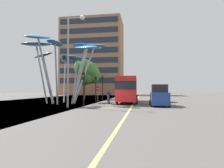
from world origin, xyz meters
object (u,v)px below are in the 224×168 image
leaf_sculpture (65,53)px  traffic_light_kerb_far (96,84)px  no_entry_sign (98,91)px  traffic_light_kerb_near (83,82)px  red_bus (128,88)px  car_parked_far (157,94)px  street_lamp (71,50)px  pedestrian (109,97)px  car_parked_mid (160,95)px  traffic_light_island_mid (102,83)px  car_parked_near (159,96)px

leaf_sculpture → traffic_light_kerb_far: 5.72m
leaf_sculpture → no_entry_sign: (3.38, 4.01, -5.04)m
traffic_light_kerb_near → traffic_light_kerb_far: traffic_light_kerb_near is taller
red_bus → car_parked_far: bearing=62.3°
no_entry_sign → street_lamp: bearing=-92.4°
red_bus → pedestrian: 4.09m
pedestrian → leaf_sculpture: bearing=176.2°
car_parked_mid → no_entry_sign: size_ratio=1.90×
traffic_light_kerb_far → traffic_light_island_mid: bearing=83.1°
street_lamp → pedestrian: 7.66m
traffic_light_kerb_far → car_parked_mid: (8.72, 2.44, -1.52)m
red_bus → pedestrian: (-2.09, -3.35, -1.07)m
pedestrian → car_parked_mid: bearing=37.6°
traffic_light_kerb_near → pedestrian: (2.30, 2.83, -1.77)m
red_bus → traffic_light_island_mid: (-3.98, 2.02, 0.82)m
traffic_light_island_mid → car_parked_mid: 8.56m
red_bus → car_parked_far: red_bus is taller
red_bus → street_lamp: size_ratio=1.16×
car_parked_far → traffic_light_kerb_near: bearing=-121.1°
traffic_light_kerb_far → car_parked_near: 9.39m
street_lamp → pedestrian: size_ratio=5.23×
pedestrian → red_bus: bearing=58.1°
leaf_sculpture → traffic_light_island_mid: size_ratio=3.08×
street_lamp → no_entry_sign: street_lamp is taller
traffic_light_island_mid → car_parked_mid: (8.37, -0.38, -1.71)m
leaf_sculpture → traffic_light_kerb_far: bearing=31.9°
red_bus → car_parked_mid: 4.77m
car_parked_mid → leaf_sculpture: bearing=-159.3°
car_parked_mid → pedestrian: car_parked_mid is taller
traffic_light_kerb_near → car_parked_near: size_ratio=0.80×
no_entry_sign → car_parked_near: bearing=-37.6°
leaf_sculpture → no_entry_sign: 7.27m
traffic_light_kerb_near → pedestrian: size_ratio=2.11×
traffic_light_kerb_near → car_parked_near: bearing=6.2°
traffic_light_kerb_far → no_entry_sign: 2.12m
red_bus → no_entry_sign: bearing=166.8°
red_bus → car_parked_mid: size_ratio=2.48×
car_parked_mid → pedestrian: bearing=-142.4°
leaf_sculpture → traffic_light_island_mid: 7.34m
leaf_sculpture → car_parked_mid: (12.21, 4.61, -5.49)m
car_parked_mid → car_parked_far: size_ratio=1.04×
leaf_sculpture → pedestrian: (5.73, -0.38, -5.66)m
traffic_light_kerb_far → pedestrian: traffic_light_kerb_far is taller
red_bus → traffic_light_island_mid: bearing=153.1°
red_bus → street_lamp: (-4.84, -8.69, 3.68)m
traffic_light_kerb_far → no_entry_sign: (-0.11, 1.83, -1.06)m
car_parked_near → traffic_light_kerb_near: bearing=-173.8°
leaf_sculpture → no_entry_sign: size_ratio=5.26×
traffic_light_kerb_near → car_parked_near: traffic_light_kerb_near is taller
leaf_sculpture → traffic_light_kerb_near: leaf_sculpture is taller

